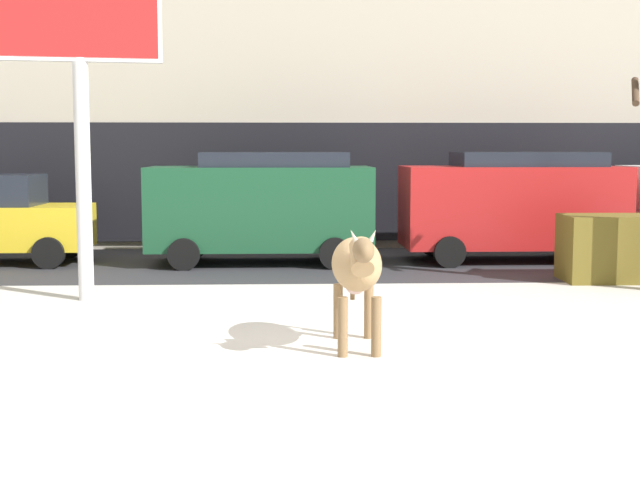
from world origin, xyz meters
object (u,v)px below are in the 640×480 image
(cow_tan, at_px, (357,267))
(car_yellow_hatchback, at_px, (1,219))
(car_darkgreen_van, at_px, (262,204))
(pedestrian_near_billboard, at_px, (406,211))
(billboard, at_px, (79,24))
(dumpster, at_px, (610,248))
(car_red_van, at_px, (513,203))
(pedestrian_by_cars, at_px, (610,210))

(cow_tan, xyz_separation_m, car_yellow_hatchback, (-6.78, 8.02, -0.07))
(car_darkgreen_van, distance_m, pedestrian_near_billboard, 4.56)
(billboard, distance_m, dumpster, 9.93)
(car_darkgreen_van, distance_m, car_red_van, 5.32)
(billboard, relative_size, car_yellow_hatchback, 1.58)
(cow_tan, distance_m, car_red_van, 8.92)
(cow_tan, relative_size, car_darkgreen_van, 0.41)
(pedestrian_near_billboard, relative_size, dumpster, 1.02)
(car_yellow_hatchback, bearing_deg, dumpster, -13.48)
(car_yellow_hatchback, height_order, pedestrian_by_cars, car_yellow_hatchback)
(cow_tan, relative_size, billboard, 0.34)
(billboard, bearing_deg, dumpster, 10.39)
(pedestrian_near_billboard, height_order, dumpster, pedestrian_near_billboard)
(dumpster, bearing_deg, billboard, -169.61)
(pedestrian_by_cars, distance_m, dumpster, 5.98)
(cow_tan, bearing_deg, billboard, 138.84)
(cow_tan, xyz_separation_m, pedestrian_by_cars, (7.10, 10.79, -0.11))
(car_yellow_hatchback, bearing_deg, billboard, -58.57)
(car_darkgreen_van, bearing_deg, pedestrian_by_cars, 19.36)
(car_darkgreen_van, relative_size, pedestrian_by_cars, 2.67)
(billboard, bearing_deg, cow_tan, -41.16)
(car_red_van, bearing_deg, pedestrian_by_cars, 41.73)
(dumpster, bearing_deg, car_yellow_hatchback, 166.52)
(car_red_van, xyz_separation_m, pedestrian_near_billboard, (-1.88, 2.80, -0.36))
(billboard, distance_m, car_yellow_hatchback, 6.26)
(car_darkgreen_van, xyz_separation_m, car_red_van, (5.32, 0.17, 0.00))
(billboard, relative_size, pedestrian_near_billboard, 3.21)
(car_yellow_hatchback, bearing_deg, car_red_van, -0.14)
(car_darkgreen_van, height_order, pedestrian_near_billboard, car_darkgreen_van)
(cow_tan, height_order, dumpster, cow_tan)
(pedestrian_by_cars, xyz_separation_m, dumpster, (-2.07, -5.60, -0.28))
(cow_tan, xyz_separation_m, billboard, (-4.03, 3.53, 3.32))
(car_yellow_hatchback, relative_size, pedestrian_near_billboard, 2.03)
(dumpster, bearing_deg, pedestrian_by_cars, 69.71)
(car_red_van, bearing_deg, cow_tan, -116.36)
(car_yellow_hatchback, xyz_separation_m, pedestrian_near_billboard, (8.86, 2.77, -0.05))
(car_yellow_hatchback, bearing_deg, pedestrian_near_billboard, 17.37)
(billboard, distance_m, pedestrian_near_billboard, 10.09)
(car_yellow_hatchback, distance_m, dumpster, 12.14)
(car_yellow_hatchback, relative_size, pedestrian_by_cars, 2.03)
(pedestrian_by_cars, bearing_deg, car_yellow_hatchback, -168.71)
(car_yellow_hatchback, height_order, car_red_van, car_red_van)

